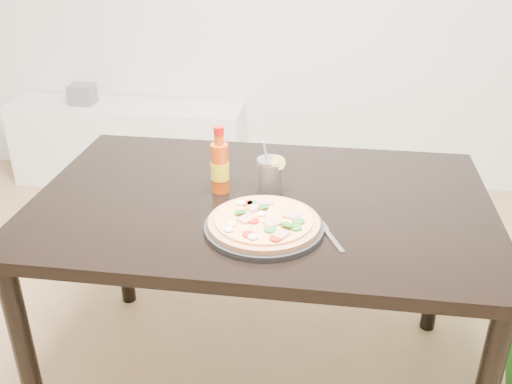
# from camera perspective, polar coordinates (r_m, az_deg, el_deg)

# --- Properties ---
(dining_table) EXTENTS (1.40, 0.90, 0.75)m
(dining_table) POSITION_cam_1_polar(r_m,az_deg,el_deg) (1.80, 0.55, -2.96)
(dining_table) COLOR black
(dining_table) RESTS_ON ground
(plate) EXTENTS (0.33, 0.33, 0.02)m
(plate) POSITION_cam_1_polar(r_m,az_deg,el_deg) (1.58, 0.80, -3.56)
(plate) COLOR black
(plate) RESTS_ON dining_table
(pizza) EXTENTS (0.31, 0.31, 0.03)m
(pizza) POSITION_cam_1_polar(r_m,az_deg,el_deg) (1.57, 0.77, -2.98)
(pizza) COLOR tan
(pizza) RESTS_ON plate
(hot_sauce_bottle) EXTENTS (0.07, 0.07, 0.21)m
(hot_sauce_bottle) POSITION_cam_1_polar(r_m,az_deg,el_deg) (1.76, -3.63, 2.56)
(hot_sauce_bottle) COLOR #CC450C
(hot_sauce_bottle) RESTS_ON dining_table
(cola_cup) EXTENTS (0.09, 0.08, 0.17)m
(cola_cup) POSITION_cam_1_polar(r_m,az_deg,el_deg) (1.78, 1.43, 1.62)
(cola_cup) COLOR black
(cola_cup) RESTS_ON dining_table
(fork) EXTENTS (0.09, 0.18, 0.00)m
(fork) POSITION_cam_1_polar(r_m,az_deg,el_deg) (1.58, 7.21, -4.13)
(fork) COLOR silver
(fork) RESTS_ON dining_table
(media_console) EXTENTS (1.40, 0.34, 0.50)m
(media_console) POSITION_cam_1_polar(r_m,az_deg,el_deg) (3.60, -12.57, 4.74)
(media_console) COLOR white
(media_console) RESTS_ON ground
(cd_stack) EXTENTS (0.14, 0.12, 0.11)m
(cd_stack) POSITION_cam_1_polar(r_m,az_deg,el_deg) (3.58, -16.98, 9.33)
(cd_stack) COLOR slate
(cd_stack) RESTS_ON media_console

